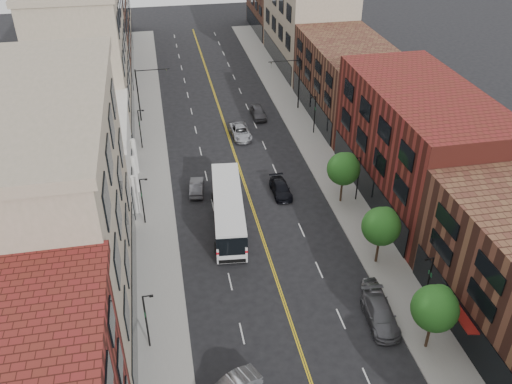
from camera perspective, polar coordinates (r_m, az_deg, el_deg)
sidewalk_left at (r=64.31m, az=-10.90°, el=2.56°), size 4.00×110.00×0.15m
sidewalk_right at (r=66.90m, az=6.44°, el=4.24°), size 4.00×110.00×0.15m
bldg_l_tanoffice at (r=41.75m, az=-20.80°, el=-2.84°), size 10.00×22.00×18.00m
bldg_l_white at (r=59.50m, az=-17.89°, el=3.19°), size 10.00×14.00×8.00m
bldg_l_far_a at (r=73.07m, az=-17.59°, el=13.10°), size 10.00×20.00×18.00m
bldg_l_far_b at (r=92.55m, az=-16.57°, el=16.29°), size 10.00×20.00×15.00m
bldg_r_mid at (r=57.74m, az=16.62°, el=4.77°), size 10.00×22.00×12.00m
bldg_r_far_a at (r=75.58m, az=9.67°, el=11.55°), size 10.00×20.00×10.00m
bldg_r_far_b at (r=93.90m, az=5.39°, el=17.35°), size 10.00×22.00×14.00m
bldg_r_far_c at (r=113.00m, az=2.47°, el=19.32°), size 10.00×18.00×11.00m
tree_r_1 at (r=41.39m, az=18.39°, el=-11.39°), size 3.40×3.40×5.59m
tree_r_2 at (r=48.08m, az=13.11°, el=-3.40°), size 3.40×3.40×5.59m
tree_r_3 at (r=55.77m, az=9.27°, el=2.54°), size 3.40×3.40×5.59m
lamp_l_1 at (r=40.93m, az=-11.44°, el=-12.94°), size 0.81×0.55×5.05m
lamp_l_2 at (r=53.43m, az=-11.86°, el=-0.70°), size 0.81×0.55×5.05m
lamp_l_3 at (r=67.43m, az=-12.10°, el=6.70°), size 0.81×0.55×5.05m
lamp_r_1 at (r=45.26m, az=17.68°, el=-8.76°), size 0.81×0.55×5.05m
lamp_r_2 at (r=56.82m, az=10.68°, el=1.64°), size 0.81×0.55×5.05m
lamp_r_3 at (r=70.14m, az=6.17°, el=8.31°), size 0.81×0.55×5.05m
signal_mast_left at (r=74.08m, az=-11.80°, el=10.58°), size 4.49×0.18×7.20m
signal_mast_right at (r=76.41m, az=4.03°, el=11.89°), size 4.49×0.18×7.20m
city_bus at (r=52.95m, az=-2.95°, el=-1.67°), size 3.99×12.97×3.28m
car_parked_mid at (r=44.62m, az=12.96°, el=-12.45°), size 2.56×5.42×1.53m
car_parked_far at (r=46.23m, az=12.52°, el=-10.61°), size 1.76×3.97×1.33m
car_lane_behind at (r=58.79m, az=-6.28°, el=0.56°), size 1.91×4.19×1.33m
car_lane_a at (r=58.19m, az=2.61°, el=0.36°), size 1.89×4.55×1.31m
car_lane_b at (r=69.88m, az=-1.64°, el=6.34°), size 2.54×5.20×1.42m
car_lane_c at (r=75.17m, az=0.22°, el=8.39°), size 1.81×4.46×1.52m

